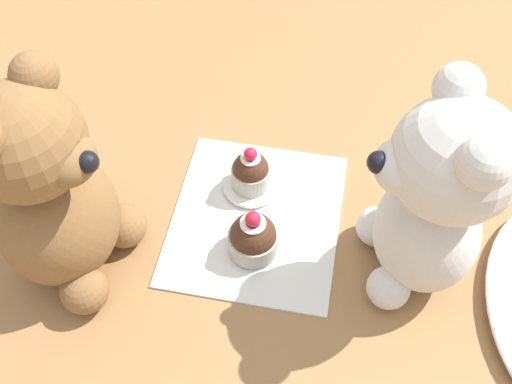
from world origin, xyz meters
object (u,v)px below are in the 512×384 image
at_px(teddy_bear_tan, 51,195).
at_px(cupcake_near_cream_bear, 253,237).
at_px(cupcake_near_tan_bear, 251,172).
at_px(teddy_bear_cream, 436,199).
at_px(saucer_plate, 251,185).

height_order(teddy_bear_tan, cupcake_near_cream_bear, teddy_bear_tan).
relative_size(cupcake_near_cream_bear, cupcake_near_tan_bear, 1.06).
distance_m(teddy_bear_tan, cupcake_near_cream_bear, 0.23).
height_order(teddy_bear_cream, teddy_bear_tan, teddy_bear_tan).
xyz_separation_m(teddy_bear_cream, teddy_bear_tan, (0.06, -0.38, -0.01)).
relative_size(teddy_bear_tan, cupcake_near_tan_bear, 4.13).
distance_m(teddy_bear_cream, cupcake_near_tan_bear, 0.24).
xyz_separation_m(cupcake_near_cream_bear, cupcake_near_tan_bear, (-0.09, -0.02, 0.01)).
relative_size(teddy_bear_tan, saucer_plate, 3.82).
relative_size(cupcake_near_cream_bear, saucer_plate, 0.98).
xyz_separation_m(teddy_bear_tan, cupcake_near_cream_bear, (-0.05, 0.20, -0.10)).
xyz_separation_m(teddy_bear_cream, cupcake_near_cream_bear, (0.01, -0.18, -0.10)).
height_order(cupcake_near_cream_bear, cupcake_near_tan_bear, cupcake_near_tan_bear).
bearing_deg(teddy_bear_cream, cupcake_near_tan_bear, -123.40).
bearing_deg(teddy_bear_cream, saucer_plate, -123.40).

